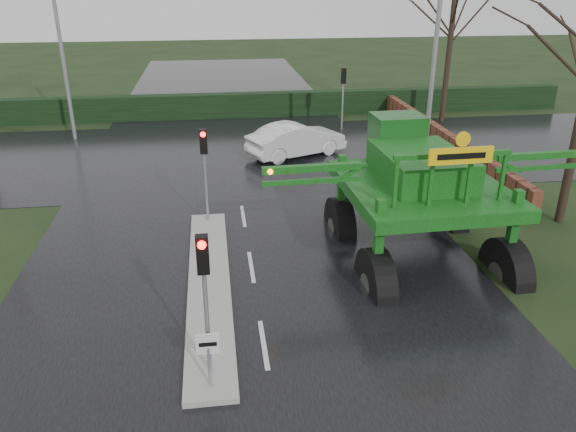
{
  "coord_description": "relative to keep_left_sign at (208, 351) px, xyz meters",
  "views": [
    {
      "loc": [
        -0.95,
        -11.35,
        8.38
      ],
      "look_at": [
        1.05,
        3.25,
        2.0
      ],
      "focal_mm": 35.0,
      "sensor_mm": 36.0,
      "label": 1
    }
  ],
  "objects": [
    {
      "name": "road_main",
      "position": [
        1.3,
        11.5,
        -1.05
      ],
      "size": [
        14.0,
        80.0,
        0.02
      ],
      "primitive_type": "cube",
      "color": "black",
      "rests_on": "ground"
    },
    {
      "name": "street_light_right",
      "position": [
        9.49,
        13.5,
        4.93
      ],
      "size": [
        3.85,
        0.3,
        10.0
      ],
      "color": "gray",
      "rests_on": "ground"
    },
    {
      "name": "road_cross",
      "position": [
        1.3,
        17.5,
        -1.05
      ],
      "size": [
        80.0,
        12.0,
        0.02
      ],
      "primitive_type": "cube",
      "color": "black",
      "rests_on": "ground"
    },
    {
      "name": "street_light_left_far",
      "position": [
        -6.89,
        21.5,
        4.93
      ],
      "size": [
        3.85,
        0.3,
        10.0
      ],
      "color": "gray",
      "rests_on": "ground"
    },
    {
      "name": "traffic_signal_near",
      "position": [
        0.0,
        0.49,
        1.53
      ],
      "size": [
        0.26,
        0.33,
        3.52
      ],
      "color": "gray",
      "rests_on": "ground"
    },
    {
      "name": "keep_left_sign",
      "position": [
        0.0,
        0.0,
        0.0
      ],
      "size": [
        0.5,
        0.07,
        1.35
      ],
      "color": "gray",
      "rests_on": "ground"
    },
    {
      "name": "traffic_signal_far",
      "position": [
        7.8,
        21.51,
        1.53
      ],
      "size": [
        0.26,
        0.33,
        3.52
      ],
      "rotation": [
        0.0,
        0.0,
        3.14
      ],
      "color": "gray",
      "rests_on": "ground"
    },
    {
      "name": "hedge_row",
      "position": [
        1.3,
        25.5,
        -0.31
      ],
      "size": [
        44.0,
        0.9,
        1.5
      ],
      "primitive_type": "cube",
      "color": "black",
      "rests_on": "ground"
    },
    {
      "name": "median_island",
      "position": [
        0.0,
        4.5,
        -0.97
      ],
      "size": [
        1.2,
        10.0,
        0.16
      ],
      "primitive_type": "cube",
      "color": "gray",
      "rests_on": "ground"
    },
    {
      "name": "crop_sprayer",
      "position": [
        4.79,
        4.14,
        1.65
      ],
      "size": [
        10.24,
        6.54,
        5.72
      ],
      "rotation": [
        0.0,
        0.0,
        0.04
      ],
      "color": "black",
      "rests_on": "ground"
    },
    {
      "name": "traffic_signal_mid",
      "position": [
        0.0,
        8.99,
        1.53
      ],
      "size": [
        0.26,
        0.33,
        3.52
      ],
      "color": "gray",
      "rests_on": "ground"
    },
    {
      "name": "tree_right_far",
      "position": [
        14.3,
        22.5,
        5.44
      ],
      "size": [
        7.0,
        7.0,
        12.05
      ],
      "color": "black",
      "rests_on": "ground"
    },
    {
      "name": "white_sedan",
      "position": [
        4.41,
        16.77,
        -1.06
      ],
      "size": [
        5.26,
        3.6,
        1.64
      ],
      "primitive_type": "imported",
      "rotation": [
        0.0,
        0.0,
        1.99
      ],
      "color": "white",
      "rests_on": "ground"
    },
    {
      "name": "ground",
      "position": [
        1.3,
        1.5,
        -1.06
      ],
      "size": [
        140.0,
        140.0,
        0.0
      ],
      "primitive_type": "plane",
      "color": "black",
      "rests_on": "ground"
    },
    {
      "name": "brick_wall",
      "position": [
        11.8,
        17.5,
        -0.46
      ],
      "size": [
        0.4,
        20.0,
        1.2
      ],
      "primitive_type": "cube",
      "color": "#592D1E",
      "rests_on": "ground"
    }
  ]
}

